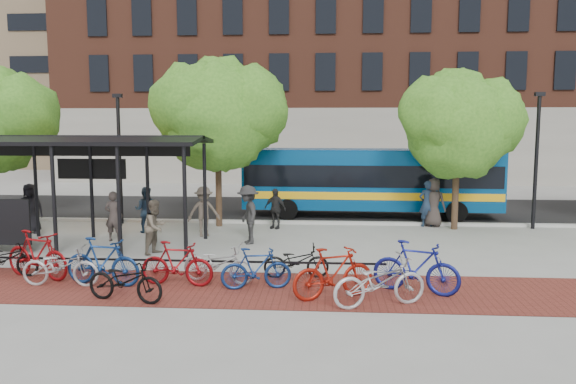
# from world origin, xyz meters

# --- Properties ---
(ground) EXTENTS (160.00, 160.00, 0.00)m
(ground) POSITION_xyz_m (0.00, 0.00, 0.00)
(ground) COLOR #9E9E99
(ground) RESTS_ON ground
(asphalt_street) EXTENTS (160.00, 8.00, 0.01)m
(asphalt_street) POSITION_xyz_m (0.00, 8.00, 0.01)
(asphalt_street) COLOR black
(asphalt_street) RESTS_ON ground
(curb) EXTENTS (160.00, 0.25, 0.12)m
(curb) POSITION_xyz_m (0.00, 4.00, 0.06)
(curb) COLOR #B7B7B2
(curb) RESTS_ON ground
(brick_strip) EXTENTS (24.00, 3.00, 0.01)m
(brick_strip) POSITION_xyz_m (-2.00, -5.00, 0.00)
(brick_strip) COLOR maroon
(brick_strip) RESTS_ON ground
(bike_rack_rail) EXTENTS (12.00, 0.05, 0.95)m
(bike_rack_rail) POSITION_xyz_m (-3.30, -4.10, 0.00)
(bike_rack_rail) COLOR black
(bike_rack_rail) RESTS_ON ground
(building_brick) EXTENTS (55.00, 14.00, 20.00)m
(building_brick) POSITION_xyz_m (10.00, 26.00, 10.00)
(building_brick) COLOR brown
(building_brick) RESTS_ON ground
(building_tower) EXTENTS (22.00, 22.00, 30.00)m
(building_tower) POSITION_xyz_m (-16.00, 40.00, 15.00)
(building_tower) COLOR #7A664C
(building_tower) RESTS_ON ground
(bus_shelter) EXTENTS (10.60, 3.07, 3.60)m
(bus_shelter) POSITION_xyz_m (-8.13, -0.48, 3.00)
(bus_shelter) COLOR black
(bus_shelter) RESTS_ON ground
(tree_b) EXTENTS (5.15, 4.20, 6.47)m
(tree_b) POSITION_xyz_m (-2.90, 3.35, 4.46)
(tree_b) COLOR #382619
(tree_b) RESTS_ON ground
(tree_c) EXTENTS (4.66, 3.80, 5.92)m
(tree_c) POSITION_xyz_m (6.09, 3.35, 4.05)
(tree_c) COLOR #382619
(tree_c) RESTS_ON ground
(lamp_post_left) EXTENTS (0.35, 0.20, 5.12)m
(lamp_post_left) POSITION_xyz_m (-7.00, 3.60, 2.75)
(lamp_post_left) COLOR black
(lamp_post_left) RESTS_ON ground
(lamp_post_right) EXTENTS (0.35, 0.20, 5.12)m
(lamp_post_right) POSITION_xyz_m (9.00, 3.60, 2.75)
(lamp_post_right) COLOR black
(lamp_post_right) RESTS_ON ground
(bus) EXTENTS (10.76, 2.78, 2.89)m
(bus) POSITION_xyz_m (3.01, 6.00, 1.66)
(bus) COLOR navy
(bus) RESTS_ON ground
(bike_0) EXTENTS (1.79, 0.64, 0.94)m
(bike_0) POSITION_xyz_m (-7.15, -4.27, 0.47)
(bike_0) COLOR black
(bike_0) RESTS_ON ground
(bike_1) EXTENTS (2.15, 1.28, 1.25)m
(bike_1) POSITION_xyz_m (-6.20, -4.45, 0.62)
(bike_1) COLOR maroon
(bike_1) RESTS_ON ground
(bike_2) EXTENTS (1.92, 0.69, 1.00)m
(bike_2) POSITION_xyz_m (-5.28, -5.07, 0.50)
(bike_2) COLOR #A1A1A3
(bike_2) RESTS_ON ground
(bike_3) EXTENTS (2.05, 0.90, 1.19)m
(bike_3) POSITION_xyz_m (-4.28, -4.93, 0.60)
(bike_3) COLOR navy
(bike_3) RESTS_ON ground
(bike_4) EXTENTS (1.96, 1.06, 0.98)m
(bike_4) POSITION_xyz_m (-3.28, -6.13, 0.49)
(bike_4) COLOR black
(bike_4) RESTS_ON ground
(bike_5) EXTENTS (1.89, 0.72, 1.11)m
(bike_5) POSITION_xyz_m (-2.46, -4.83, 0.56)
(bike_5) COLOR maroon
(bike_5) RESTS_ON ground
(bike_6) EXTENTS (2.02, 1.12, 1.01)m
(bike_6) POSITION_xyz_m (-1.50, -4.49, 0.50)
(bike_6) COLOR #ABABAE
(bike_6) RESTS_ON ground
(bike_7) EXTENTS (1.76, 0.79, 1.02)m
(bike_7) POSITION_xyz_m (-0.49, -4.99, 0.51)
(bike_7) COLOR navy
(bike_7) RESTS_ON ground
(bike_8) EXTENTS (1.72, 0.73, 0.88)m
(bike_8) POSITION_xyz_m (0.41, -3.90, 0.44)
(bike_8) COLOR black
(bike_8) RESTS_ON ground
(bike_9) EXTENTS (2.04, 1.34, 1.19)m
(bike_9) POSITION_xyz_m (1.35, -5.59, 0.60)
(bike_9) COLOR maroon
(bike_9) RESTS_ON ground
(bike_10) EXTENTS (2.27, 1.44, 1.12)m
(bike_10) POSITION_xyz_m (2.34, -6.08, 0.56)
(bike_10) COLOR #B1B2B4
(bike_10) RESTS_ON ground
(bike_11) EXTENTS (2.13, 1.33, 1.24)m
(bike_11) POSITION_xyz_m (3.28, -5.04, 0.62)
(bike_11) COLOR navy
(bike_11) RESTS_ON ground
(pedestrian_0) EXTENTS (1.01, 0.79, 1.81)m
(pedestrian_0) POSITION_xyz_m (-9.58, 1.44, 0.91)
(pedestrian_0) COLOR black
(pedestrian_0) RESTS_ON ground
(pedestrian_1) EXTENTS (0.64, 0.43, 1.71)m
(pedestrian_1) POSITION_xyz_m (-6.00, 0.24, 0.85)
(pedestrian_1) COLOR #3B322F
(pedestrian_1) RESTS_ON ground
(pedestrian_2) EXTENTS (0.86, 0.69, 1.68)m
(pedestrian_2) POSITION_xyz_m (-5.42, 1.83, 0.84)
(pedestrian_2) COLOR #21354D
(pedestrian_2) RESTS_ON ground
(pedestrian_3) EXTENTS (1.31, 1.06, 1.77)m
(pedestrian_3) POSITION_xyz_m (-3.15, 1.29, 0.88)
(pedestrian_3) COLOR brown
(pedestrian_3) RESTS_ON ground
(pedestrian_4) EXTENTS (0.97, 0.69, 1.53)m
(pedestrian_4) POSITION_xyz_m (-0.78, 2.94, 0.77)
(pedestrian_4) COLOR #252525
(pedestrian_4) RESTS_ON ground
(pedestrian_6) EXTENTS (1.09, 0.96, 1.88)m
(pedestrian_6) POSITION_xyz_m (5.29, 3.80, 0.94)
(pedestrian_6) COLOR #38302D
(pedestrian_6) RESTS_ON ground
(pedestrian_7) EXTENTS (0.75, 0.60, 1.78)m
(pedestrian_7) POSITION_xyz_m (5.04, 3.80, 0.89)
(pedestrian_7) COLOR #1D2D44
(pedestrian_7) RESTS_ON ground
(pedestrian_8) EXTENTS (0.89, 0.99, 1.67)m
(pedestrian_8) POSITION_xyz_m (-4.02, -1.50, 0.84)
(pedestrian_8) COLOR brown
(pedestrian_8) RESTS_ON ground
(pedestrian_9) EXTENTS (1.11, 1.43, 1.95)m
(pedestrian_9) POSITION_xyz_m (-1.41, 0.18, 0.97)
(pedestrian_9) COLOR #292929
(pedestrian_9) RESTS_ON ground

